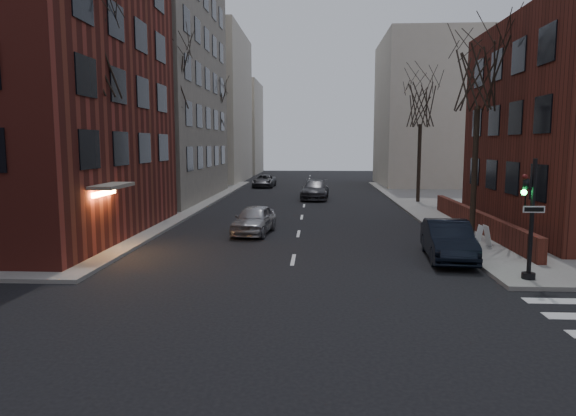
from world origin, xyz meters
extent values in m
cube|color=gray|center=(-17.00, 34.00, 14.00)|extent=(18.00, 18.00, 28.00)
cube|color=#572119|center=(9.30, 19.00, 0.65)|extent=(0.35, 16.00, 1.00)
cube|color=beige|center=(-15.00, 55.00, 9.00)|extent=(14.00, 16.00, 18.00)
cube|color=beige|center=(15.00, 50.00, 8.00)|extent=(14.00, 14.00, 16.00)
cube|color=beige|center=(-13.00, 72.00, 7.00)|extent=(10.00, 12.00, 14.00)
cylinder|color=black|center=(8.00, 9.00, 2.15)|extent=(0.14, 0.14, 4.00)
cylinder|color=black|center=(8.00, 9.00, 0.25)|extent=(0.44, 0.44, 0.20)
imported|color=black|center=(7.75, 9.00, 3.00)|extent=(0.16, 0.20, 1.00)
sphere|color=#19FF4C|center=(7.68, 8.95, 3.05)|extent=(0.18, 0.18, 0.18)
cube|color=white|center=(8.00, 8.88, 2.50)|extent=(0.70, 0.03, 0.22)
cylinder|color=#2D231C|center=(-8.80, 14.00, 3.47)|extent=(0.28, 0.28, 6.65)
cylinder|color=#2D231C|center=(-8.80, 26.00, 3.65)|extent=(0.28, 0.28, 7.00)
cylinder|color=#2D231C|center=(-8.80, 40.00, 3.30)|extent=(0.28, 0.28, 6.30)
cylinder|color=#2D231C|center=(8.80, 18.00, 3.30)|extent=(0.28, 0.28, 6.30)
cylinder|color=#2D231C|center=(8.80, 32.00, 3.12)|extent=(0.28, 0.28, 5.95)
cylinder|color=black|center=(-8.20, 22.00, 3.15)|extent=(0.12, 0.12, 6.00)
sphere|color=#FFA54C|center=(-8.20, 22.00, 6.25)|extent=(0.36, 0.36, 0.36)
cylinder|color=black|center=(-8.20, 42.00, 3.15)|extent=(0.12, 0.12, 6.00)
sphere|color=#FFA54C|center=(-8.20, 42.00, 6.25)|extent=(0.36, 0.36, 0.36)
imported|color=black|center=(6.20, 12.44, 0.78)|extent=(2.02, 4.85, 1.56)
imported|color=#A3A3A8|center=(-2.29, 17.94, 0.73)|extent=(2.22, 4.47, 1.46)
imported|color=#39393E|center=(0.80, 34.68, 0.78)|extent=(2.52, 5.53, 1.57)
imported|color=#46454A|center=(-4.67, 46.39, 0.66)|extent=(2.34, 4.80, 1.32)
cube|color=white|center=(8.21, 14.42, 0.63)|extent=(0.46, 0.62, 0.95)
camera|label=1|loc=(0.91, -8.11, 4.63)|focal=32.00mm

